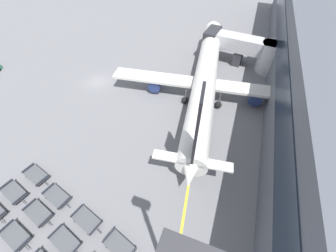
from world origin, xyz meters
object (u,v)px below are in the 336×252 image
baggage_dolly_row_mid_a_col_b (38,213)px  baggage_dolly_row_mid_a_col_c (65,242)px  baggage_dolly_row_mid_b_col_a (36,175)px  baggage_dolly_row_mid_b_col_d (120,246)px  baggage_dolly_row_mid_a_col_a (14,192)px  baggage_dolly_row_mid_b_col_c (87,220)px  baggage_dolly_row_near_col_b (16,236)px  baggage_dolly_row_mid_b_col_b (57,196)px  airplane (205,78)px

baggage_dolly_row_mid_a_col_b → baggage_dolly_row_mid_a_col_c: 4.70m
baggage_dolly_row_mid_b_col_a → baggage_dolly_row_mid_b_col_d: same height
baggage_dolly_row_mid_a_col_a → baggage_dolly_row_mid_b_col_c: bearing=1.7°
baggage_dolly_row_near_col_b → baggage_dolly_row_mid_a_col_c: same height
baggage_dolly_row_near_col_b → baggage_dolly_row_mid_b_col_c: (5.81, 3.75, 0.00)m
baggage_dolly_row_mid_a_col_b → baggage_dolly_row_mid_b_col_c: 5.45m
baggage_dolly_row_mid_b_col_b → baggage_dolly_row_mid_b_col_d: size_ratio=1.00×
baggage_dolly_row_mid_a_col_a → baggage_dolly_row_mid_a_col_b: same height
baggage_dolly_row_mid_a_col_b → baggage_dolly_row_mid_b_col_c: same height
baggage_dolly_row_mid_a_col_c → baggage_dolly_row_mid_b_col_a: bearing=149.5°
baggage_dolly_row_near_col_b → baggage_dolly_row_mid_b_col_b: size_ratio=1.00×
baggage_dolly_row_near_col_b → baggage_dolly_row_mid_a_col_b: bearing=79.1°
airplane → baggage_dolly_row_mid_a_col_b: airplane is taller
baggage_dolly_row_mid_a_col_a → baggage_dolly_row_mid_a_col_c: same height
baggage_dolly_row_mid_a_col_b → baggage_dolly_row_mid_b_col_a: 5.08m
baggage_dolly_row_mid_b_col_d → baggage_dolly_row_near_col_b: bearing=-164.9°
baggage_dolly_row_mid_a_col_c → airplane: bearing=75.3°
baggage_dolly_row_mid_b_col_a → baggage_dolly_row_mid_b_col_b: bearing=-17.4°
airplane → baggage_dolly_row_mid_a_col_b: 29.27m
baggage_dolly_row_mid_a_col_a → baggage_dolly_row_mid_b_col_c: size_ratio=1.00×
baggage_dolly_row_mid_b_col_b → baggage_dolly_row_mid_b_col_a: bearing=162.6°
baggage_dolly_row_mid_a_col_b → baggage_dolly_row_mid_a_col_c: bearing=-15.6°
baggage_dolly_row_mid_a_col_a → baggage_dolly_row_mid_b_col_d: same height
baggage_dolly_row_near_col_b → baggage_dolly_row_mid_b_col_d: same height
baggage_dolly_row_mid_a_col_b → baggage_dolly_row_mid_a_col_c: same height
airplane → baggage_dolly_row_mid_a_col_a: bearing=-122.3°
baggage_dolly_row_mid_a_col_a → baggage_dolly_row_mid_b_col_a: 2.75m
baggage_dolly_row_mid_a_col_c → baggage_dolly_row_mid_b_col_c: same height
baggage_dolly_row_mid_b_col_d → baggage_dolly_row_mid_b_col_c: bearing=167.8°
airplane → baggage_dolly_row_mid_a_col_c: bearing=-104.7°
baggage_dolly_row_mid_b_col_a → baggage_dolly_row_mid_b_col_d: bearing=-13.9°
baggage_dolly_row_mid_b_col_d → baggage_dolly_row_mid_a_col_c: bearing=-164.2°
airplane → baggage_dolly_row_mid_b_col_a: (-15.47, -23.05, -2.95)m
baggage_dolly_row_mid_b_col_c → baggage_dolly_row_near_col_b: bearing=-147.2°
airplane → baggage_dolly_row_mid_a_col_c: (-7.31, -27.87, -2.95)m
baggage_dolly_row_mid_a_col_a → baggage_dolly_row_mid_b_col_c: same height
baggage_dolly_row_mid_a_col_c → baggage_dolly_row_mid_b_col_d: (5.25, 1.49, 0.00)m
airplane → baggage_dolly_row_mid_b_col_c: 26.40m
baggage_dolly_row_mid_b_col_b → baggage_dolly_row_mid_b_col_c: bearing=-12.3°
airplane → baggage_dolly_row_mid_b_col_d: airplane is taller
baggage_dolly_row_mid_b_col_d → baggage_dolly_row_mid_b_col_a: bearing=166.1°
baggage_dolly_row_mid_a_col_a → baggage_dolly_row_mid_a_col_b: bearing=-11.7°
baggage_dolly_row_near_col_b → baggage_dolly_row_mid_b_col_c: size_ratio=1.00×
baggage_dolly_row_mid_a_col_a → baggage_dolly_row_mid_a_col_c: bearing=-13.7°
baggage_dolly_row_mid_a_col_b → baggage_dolly_row_mid_b_col_a: (-3.63, 3.55, 0.00)m
baggage_dolly_row_mid_b_col_c → baggage_dolly_row_mid_a_col_a: bearing=-178.3°
baggage_dolly_row_mid_a_col_b → baggage_dolly_row_mid_b_col_b: (0.62, 2.21, 0.00)m
baggage_dolly_row_near_col_b → baggage_dolly_row_mid_b_col_b: 4.90m
baggage_dolly_row_mid_a_col_b → baggage_dolly_row_mid_b_col_a: size_ratio=1.00×
baggage_dolly_row_mid_a_col_c → baggage_dolly_row_mid_b_col_d: 5.46m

